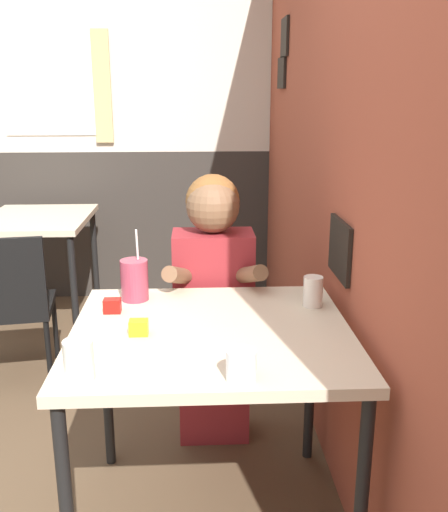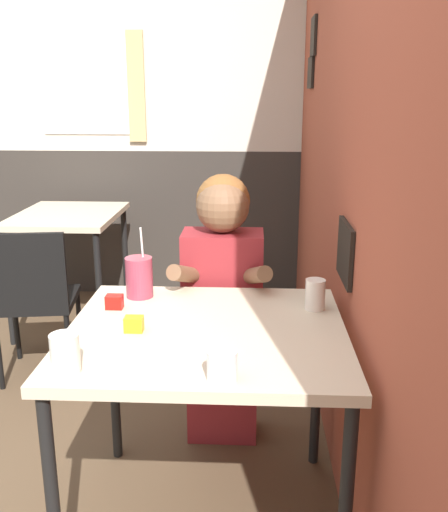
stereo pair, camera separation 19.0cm
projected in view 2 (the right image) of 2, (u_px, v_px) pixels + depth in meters
brick_wall_right at (332, 127)px, 2.75m from camera, size 0.08×4.72×2.70m
back_wall at (140, 115)px, 4.13m from camera, size 5.31×0.09×2.70m
main_table at (207, 349)px, 1.90m from camera, size 0.92×0.83×0.76m
background_table at (68, 227)px, 3.72m from camera, size 0.64×0.81×0.76m
chair_near_window at (34, 294)px, 3.01m from camera, size 0.45×0.45×0.85m
person_seated at (223, 301)px, 2.46m from camera, size 0.42×0.42×1.19m
cocktail_pitcher at (139, 277)px, 2.16m from camera, size 0.10×0.10×0.27m
glass_near_pitcher at (222, 366)px, 1.53m from camera, size 0.08×0.08×0.09m
glass_center at (65, 353)px, 1.58m from camera, size 0.08×0.08×0.11m
glass_far_side at (315, 294)px, 2.03m from camera, size 0.07×0.07×0.11m
condiment_ketchup at (114, 302)px, 2.05m from camera, size 0.06×0.04×0.05m
condiment_mustard at (134, 324)px, 1.85m from camera, size 0.06×0.04×0.05m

